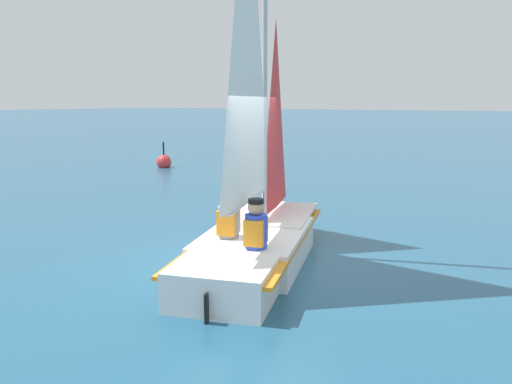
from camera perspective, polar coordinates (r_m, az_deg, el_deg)
name	(u,v)px	position (r m, az deg, el deg)	size (l,w,h in m)	color
ground_plane	(256,262)	(7.72, 0.00, -8.04)	(260.00, 260.00, 0.00)	#235675
sailboat_main	(256,213)	(7.48, -0.05, -2.39)	(2.63, 4.43, 5.87)	white
sailor_helm	(229,228)	(7.21, -3.15, -4.15)	(0.38, 0.40, 1.16)	black
sailor_crew	(256,238)	(6.68, -0.01, -5.30)	(0.38, 0.40, 1.16)	black
buoy_marker	(164,162)	(18.91, -10.48, 3.39)	(0.55, 0.55, 1.02)	red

